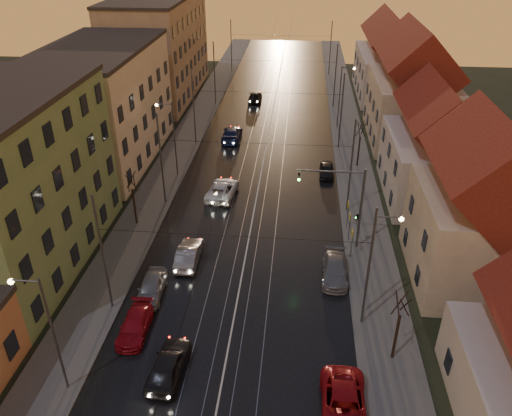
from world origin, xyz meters
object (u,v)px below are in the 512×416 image
(street_lamp_2, at_px, (171,132))
(parked_left_3, at_px, (151,287))
(street_lamp_0, at_px, (46,325))
(driving_car_2, at_px, (222,189))
(parked_right_1, at_px, (335,270))
(street_lamp_3, at_px, (342,91))
(parked_left_2, at_px, (135,325))
(driving_car_3, at_px, (232,134))
(driving_car_4, at_px, (255,96))
(driving_car_0, at_px, (168,364))
(traffic_light_mast, at_px, (349,199))
(driving_car_1, at_px, (189,254))
(parked_right_2, at_px, (327,170))
(street_lamp_1, at_px, (376,256))
(parked_right_0, at_px, (344,407))

(street_lamp_2, height_order, parked_left_3, street_lamp_2)
(street_lamp_0, bearing_deg, driving_car_2, 76.49)
(driving_car_2, xyz_separation_m, parked_right_1, (10.40, -11.99, -0.06))
(street_lamp_3, relative_size, parked_left_2, 1.87)
(driving_car_3, height_order, parked_left_3, driving_car_3)
(driving_car_4, bearing_deg, driving_car_0, 90.21)
(driving_car_0, bearing_deg, driving_car_3, -83.93)
(traffic_light_mast, distance_m, driving_car_1, 13.34)
(parked_right_2, bearing_deg, street_lamp_1, -83.38)
(street_lamp_1, relative_size, traffic_light_mast, 1.11)
(street_lamp_2, relative_size, driving_car_3, 1.47)
(traffic_light_mast, relative_size, parked_left_3, 1.70)
(traffic_light_mast, xyz_separation_m, parked_right_1, (-0.96, -4.11, -3.92))
(driving_car_2, xyz_separation_m, driving_car_3, (-1.00, 14.53, 0.05))
(driving_car_1, xyz_separation_m, parked_right_0, (11.30, -13.24, -0.01))
(driving_car_0, height_order, driving_car_1, driving_car_0)
(street_lamp_1, xyz_separation_m, driving_car_0, (-12.33, -6.41, -4.11))
(street_lamp_3, distance_m, parked_right_1, 32.46)
(street_lamp_2, distance_m, parked_right_1, 23.19)
(driving_car_4, distance_m, parked_left_2, 49.07)
(driving_car_1, relative_size, parked_right_0, 0.85)
(driving_car_2, bearing_deg, parked_right_1, 136.92)
(driving_car_3, bearing_deg, parked_right_1, 112.37)
(street_lamp_2, bearing_deg, street_lamp_0, -90.00)
(street_lamp_1, distance_m, driving_car_2, 20.61)
(street_lamp_2, height_order, driving_car_4, street_lamp_2)
(street_lamp_2, distance_m, driving_car_4, 26.81)
(driving_car_2, distance_m, parked_left_2, 19.29)
(street_lamp_3, distance_m, driving_car_1, 34.22)
(driving_car_4, bearing_deg, parked_right_2, 112.57)
(driving_car_3, bearing_deg, driving_car_2, 93.04)
(street_lamp_2, relative_size, parked_left_3, 1.89)
(driving_car_0, distance_m, driving_car_4, 52.17)
(driving_car_1, xyz_separation_m, driving_car_2, (1.00, 11.06, -0.01))
(parked_right_1, bearing_deg, parked_left_2, -149.56)
(driving_car_2, bearing_deg, street_lamp_2, -29.74)
(driving_car_4, xyz_separation_m, parked_right_1, (9.95, -41.88, -0.10))
(parked_left_2, distance_m, parked_left_3, 3.78)
(driving_car_0, bearing_deg, driving_car_2, -85.32)
(driving_car_3, xyz_separation_m, parked_right_2, (11.32, -9.05, -0.15))
(street_lamp_3, height_order, parked_left_3, street_lamp_3)
(street_lamp_1, xyz_separation_m, street_lamp_2, (-18.21, 20.00, 0.00))
(driving_car_3, height_order, parked_right_0, driving_car_3)
(parked_right_1, bearing_deg, parked_left_3, -163.60)
(driving_car_0, relative_size, parked_right_2, 1.21)
(parked_right_2, bearing_deg, street_lamp_3, 82.51)
(driving_car_3, height_order, parked_right_2, driving_car_3)
(parked_right_0, bearing_deg, street_lamp_0, 179.11)
(street_lamp_0, xyz_separation_m, driving_car_3, (4.74, 38.41, -4.10))
(street_lamp_1, height_order, parked_left_2, street_lamp_1)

